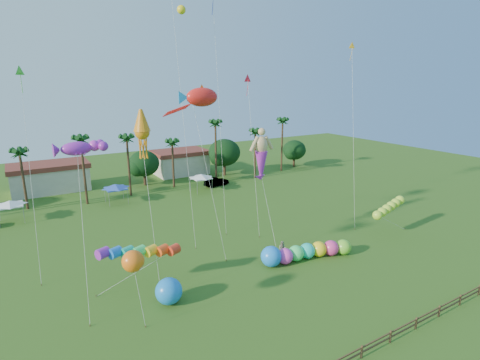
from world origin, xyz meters
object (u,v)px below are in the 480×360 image
car_b (217,182)px  spectator_b (282,249)px  blue_ball (169,291)px  caterpillar_inflatable (303,252)px

car_b → spectator_b: (-7.01, -28.58, 0.09)m
spectator_b → blue_ball: (-13.71, -2.14, 0.30)m
car_b → spectator_b: size_ratio=2.71×
spectator_b → caterpillar_inflatable: (1.30, -1.90, 0.05)m
caterpillar_inflatable → car_b: bearing=91.2°
caterpillar_inflatable → blue_ball: bearing=-167.3°
car_b → caterpillar_inflatable: 31.01m
car_b → blue_ball: (-20.72, -30.72, 0.39)m
spectator_b → caterpillar_inflatable: size_ratio=0.16×
caterpillar_inflatable → blue_ball: blue_ball is taller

